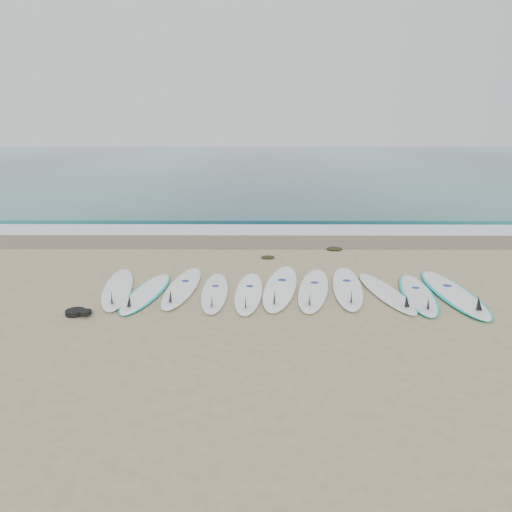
{
  "coord_description": "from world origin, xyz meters",
  "views": [
    {
      "loc": [
        -0.42,
        -8.75,
        3.01
      ],
      "look_at": [
        -0.49,
        1.08,
        0.4
      ],
      "focal_mm": 35.0,
      "sensor_mm": 36.0,
      "label": 1
    }
  ],
  "objects_px": {
    "surfboard_0": "(117,289)",
    "leash_coil": "(78,312)",
    "surfboard_5": "(280,287)",
    "surfboard_10": "(454,293)"
  },
  "relations": [
    {
      "from": "surfboard_0",
      "to": "leash_coil",
      "type": "xyz_separation_m",
      "value": [
        -0.32,
        -1.18,
        -0.01
      ]
    },
    {
      "from": "surfboard_5",
      "to": "leash_coil",
      "type": "distance_m",
      "value": 3.57
    },
    {
      "from": "surfboard_5",
      "to": "leash_coil",
      "type": "bearing_deg",
      "value": -151.15
    },
    {
      "from": "surfboard_0",
      "to": "surfboard_10",
      "type": "height_order",
      "value": "surfboard_10"
    },
    {
      "from": "leash_coil",
      "to": "surfboard_0",
      "type": "bearing_deg",
      "value": 74.74
    },
    {
      "from": "surfboard_10",
      "to": "leash_coil",
      "type": "height_order",
      "value": "surfboard_10"
    },
    {
      "from": "surfboard_5",
      "to": "surfboard_10",
      "type": "bearing_deg",
      "value": 2.91
    },
    {
      "from": "surfboard_0",
      "to": "surfboard_10",
      "type": "xyz_separation_m",
      "value": [
        6.15,
        -0.19,
        -0.0
      ]
    },
    {
      "from": "surfboard_0",
      "to": "surfboard_10",
      "type": "distance_m",
      "value": 6.15
    },
    {
      "from": "surfboard_0",
      "to": "surfboard_5",
      "type": "bearing_deg",
      "value": -8.01
    }
  ]
}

